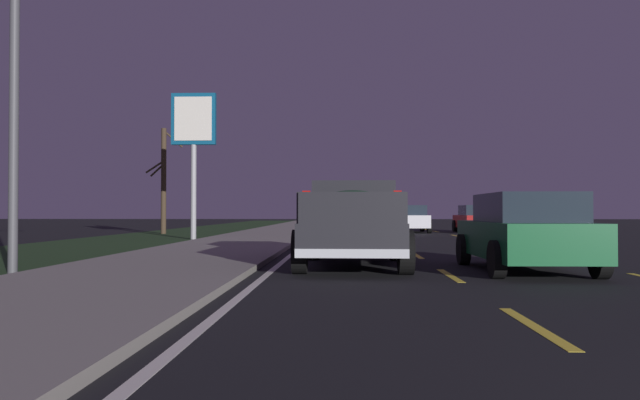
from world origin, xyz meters
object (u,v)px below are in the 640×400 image
(pickup_truck, at_px, (353,221))
(sedan_green, at_px, (525,232))
(sedan_red, at_px, (476,219))
(sedan_white, at_px, (410,219))
(gas_price_sign, at_px, (194,130))
(bare_tree_far, at_px, (164,179))
(street_light_near, at_px, (31,39))

(pickup_truck, relative_size, sedan_green, 1.24)
(sedan_red, xyz_separation_m, sedan_white, (0.55, 3.61, 0.00))
(pickup_truck, relative_size, sedan_white, 1.24)
(sedan_white, relative_size, gas_price_sign, 0.71)
(sedan_red, bearing_deg, gas_price_sign, 123.47)
(sedan_green, distance_m, bare_tree_far, 24.73)
(pickup_truck, height_order, sedan_white, pickup_truck)
(sedan_green, bearing_deg, pickup_truck, 71.57)
(bare_tree_far, bearing_deg, pickup_truck, -153.42)
(sedan_white, bearing_deg, sedan_red, -98.71)
(sedan_green, height_order, gas_price_sign, gas_price_sign)
(pickup_truck, bearing_deg, bare_tree_far, 26.58)
(sedan_green, height_order, bare_tree_far, bare_tree_far)
(sedan_green, relative_size, sedan_white, 1.00)
(sedan_green, xyz_separation_m, sedan_white, (23.76, -0.20, 0.00))
(gas_price_sign, xyz_separation_m, bare_tree_far, (6.71, 3.22, -1.74))
(sedan_green, xyz_separation_m, street_light_near, (-0.91, 9.55, 3.70))
(sedan_green, xyz_separation_m, sedan_red, (23.20, -3.81, 0.00))
(street_light_near, bearing_deg, sedan_green, -84.55)
(pickup_truck, height_order, gas_price_sign, gas_price_sign)
(gas_price_sign, bearing_deg, sedan_red, -56.53)
(sedan_red, height_order, sedan_white, same)
(bare_tree_far, bearing_deg, sedan_green, -147.57)
(sedan_red, xyz_separation_m, street_light_near, (-24.12, 13.36, 3.70))
(gas_price_sign, height_order, street_light_near, street_light_near)
(sedan_white, xyz_separation_m, street_light_near, (-24.67, 9.75, 3.70))
(sedan_red, xyz_separation_m, bare_tree_far, (-2.41, 17.02, 2.13))
(sedan_white, bearing_deg, bare_tree_far, 102.46)
(pickup_truck, bearing_deg, sedan_white, -8.96)
(pickup_truck, relative_size, sedan_red, 1.24)
(pickup_truck, relative_size, bare_tree_far, 0.97)
(sedan_green, distance_m, sedan_red, 23.52)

